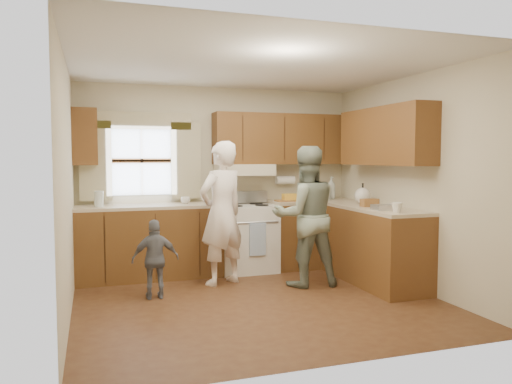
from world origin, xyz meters
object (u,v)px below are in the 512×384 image
object	(u,v)px
woman_left	(222,213)
woman_right	(306,216)
child	(155,259)
stove	(246,237)

from	to	relation	value
woman_left	woman_right	bearing A→B (deg)	133.33
woman_left	child	distance (m)	1.02
stove	woman_left	bearing A→B (deg)	-130.03
woman_left	child	size ratio (longest dim) A/B	2.00
woman_right	child	xyz separation A→B (m)	(-1.79, -0.01, -0.40)
woman_right	child	distance (m)	1.83
stove	woman_left	world-z (taller)	woman_left
stove	woman_right	bearing A→B (deg)	-64.91
child	woman_left	bearing A→B (deg)	-153.74
stove	child	distance (m)	1.65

